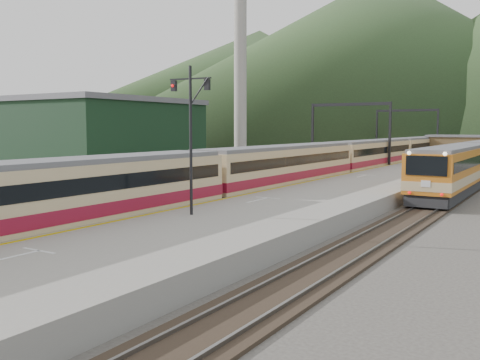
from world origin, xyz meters
The scene contains 16 objects.
track_main centered at (0.00, 40.00, 0.07)m, with size 2.60×200.00×0.23m.
track_far centered at (-5.00, 40.00, 0.07)m, with size 2.60×200.00×0.23m.
track_second centered at (11.50, 40.00, 0.07)m, with size 2.60×200.00×0.23m.
platform centered at (5.60, 38.00, 0.50)m, with size 8.00×100.00×1.00m, color gray.
gantry_near centered at (-2.85, 55.00, 5.59)m, with size 9.55×0.25×8.00m.
gantry_far centered at (-2.85, 80.00, 5.59)m, with size 9.55×0.25×8.00m.
warehouse centered at (-28.00, 42.00, 4.32)m, with size 14.50×20.50×8.60m.
smokestack centered at (-22.00, 62.00, 15.00)m, with size 1.80×1.80×30.00m, color #9E998E.
station_shed centered at (5.60, 78.00, 2.57)m, with size 9.40×4.40×3.10m.
hill_a centered at (-40.00, 190.00, 30.00)m, with size 180.00×180.00×60.00m, color #304324.
hill_d centered at (-120.00, 240.00, 27.50)m, with size 200.00×200.00×55.00m, color #304324.
main_train centered at (0.00, 54.20, 2.13)m, with size 3.12×106.93×3.81m.
second_train centered at (11.50, 49.42, 2.05)m, with size 2.98×40.53×3.63m.
signal_mast centered at (3.65, 15.93, 5.26)m, with size 2.20×0.40×6.99m.
short_signal_b centered at (-2.52, 32.79, 1.46)m, with size 0.23×0.17×2.27m.
short_signal_c centered at (-6.64, 23.56, 1.46)m, with size 0.24×0.20×2.27m.
Camera 1 is at (18.83, -4.26, 5.12)m, focal length 40.00 mm.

